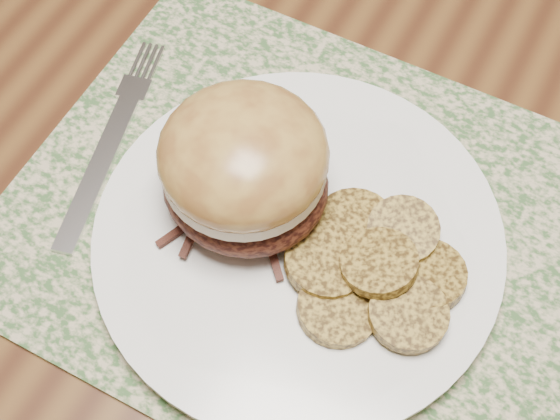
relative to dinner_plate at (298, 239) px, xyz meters
The scene contains 5 objects.
placemat 0.03m from the dinner_plate, 41.92° to the left, with size 0.45×0.33×0.00m, color #3A5D30.
dinner_plate is the anchor object (origin of this frame).
pork_sandwich 0.07m from the dinner_plate, behind, with size 0.14×0.13×0.09m.
roasted_potatoes 0.06m from the dinner_plate, ahead, with size 0.13×0.14×0.03m.
fork 0.16m from the dinner_plate, behind, with size 0.06×0.19×0.00m.
Camera 1 is at (-0.17, -0.29, 1.23)m, focal length 50.00 mm.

